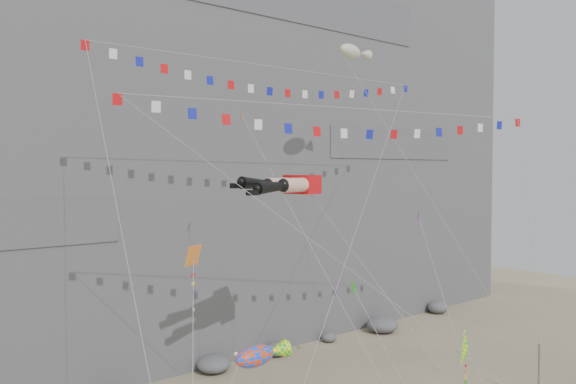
# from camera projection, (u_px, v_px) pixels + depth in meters

# --- Properties ---
(cliff) EXTENTS (80.00, 28.00, 50.00)m
(cliff) POSITION_uv_depth(u_px,v_px,m) (130.00, 69.00, 53.32)
(cliff) COLOR slate
(cliff) RESTS_ON ground
(talus_boulders) EXTENTS (60.00, 3.00, 1.20)m
(talus_boulders) POSITION_uv_depth(u_px,v_px,m) (214.00, 364.00, 42.63)
(talus_boulders) COLOR slate
(talus_boulders) RESTS_ON ground
(anchor_pole_right) EXTENTS (0.12, 0.12, 3.80)m
(anchor_pole_right) POSITION_uv_depth(u_px,v_px,m) (539.00, 372.00, 37.46)
(anchor_pole_right) COLOR slate
(anchor_pole_right) RESTS_ON ground
(legs_kite) EXTENTS (6.90, 16.85, 21.35)m
(legs_kite) POSITION_uv_depth(u_px,v_px,m) (285.00, 185.00, 32.73)
(legs_kite) COLOR red
(legs_kite) RESTS_ON ground
(flag_banner_upper) EXTENTS (28.08, 15.96, 31.07)m
(flag_banner_upper) POSITION_uv_depth(u_px,v_px,m) (279.00, 68.00, 37.75)
(flag_banner_upper) COLOR red
(flag_banner_upper) RESTS_ON ground
(flag_banner_lower) EXTENTS (26.71, 9.47, 22.40)m
(flag_banner_lower) POSITION_uv_depth(u_px,v_px,m) (357.00, 109.00, 32.54)
(flag_banner_lower) COLOR red
(flag_banner_lower) RESTS_ON ground
(harlequin_kite) EXTENTS (5.44, 8.59, 14.46)m
(harlequin_kite) POSITION_uv_depth(u_px,v_px,m) (193.00, 256.00, 24.99)
(harlequin_kite) COLOR red
(harlequin_kite) RESTS_ON ground
(fish_windsock) EXTENTS (9.79, 5.33, 11.47)m
(fish_windsock) POSITION_uv_depth(u_px,v_px,m) (255.00, 357.00, 25.61)
(fish_windsock) COLOR #F83C0C
(fish_windsock) RESTS_ON ground
(delta_kite) EXTENTS (6.16, 8.69, 10.62)m
(delta_kite) POSITION_uv_depth(u_px,v_px,m) (466.00, 350.00, 31.71)
(delta_kite) COLOR #FFF40D
(delta_kite) RESTS_ON ground
(blimp_windsock) EXTENTS (8.65, 13.55, 27.87)m
(blimp_windsock) POSITION_uv_depth(u_px,v_px,m) (351.00, 52.00, 41.36)
(blimp_windsock) COLOR beige
(blimp_windsock) RESTS_ON ground
(small_kite_a) EXTENTS (1.33, 16.07, 24.23)m
(small_kite_a) POSITION_uv_depth(u_px,v_px,m) (245.00, 121.00, 33.96)
(small_kite_a) COLOR #DD4812
(small_kite_a) RESTS_ON ground
(small_kite_b) EXTENTS (6.22, 10.14, 16.55)m
(small_kite_b) POSITION_uv_depth(u_px,v_px,m) (420.00, 220.00, 35.70)
(small_kite_b) COLOR purple
(small_kite_b) RESTS_ON ground
(small_kite_c) EXTENTS (1.70, 9.24, 12.42)m
(small_kite_c) POSITION_uv_depth(u_px,v_px,m) (355.00, 291.00, 30.74)
(small_kite_c) COLOR #189216
(small_kite_c) RESTS_ON ground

